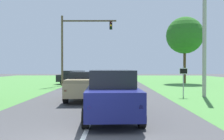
{
  "coord_description": "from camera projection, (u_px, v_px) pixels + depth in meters",
  "views": [
    {
      "loc": [
        0.92,
        -6.58,
        2.16
      ],
      "look_at": [
        0.78,
        17.74,
        1.89
      ],
      "focal_mm": 38.25,
      "sensor_mm": 36.0,
      "label": 1
    }
  ],
  "objects": [
    {
      "name": "red_suv_near",
      "position": [
        112.0,
        93.0,
        10.05
      ],
      "size": [
        2.42,
        5.07,
        2.04
      ],
      "color": "navy",
      "rests_on": "ground_plane"
    },
    {
      "name": "oak_tree_right",
      "position": [
        185.0,
        35.0,
        32.39
      ],
      "size": [
        4.99,
        4.99,
        9.02
      ],
      "color": "#4C351E",
      "rests_on": "ground_plane"
    },
    {
      "name": "crossing_suv_far",
      "position": [
        75.0,
        77.0,
        30.5
      ],
      "size": [
        4.61,
        2.16,
        1.74
      ],
      "color": "black",
      "rests_on": "ground_plane"
    },
    {
      "name": "traffic_light",
      "position": [
        75.0,
        41.0,
        27.64
      ],
      "size": [
        6.41,
        0.4,
        8.15
      ],
      "color": "brown",
      "rests_on": "ground_plane"
    },
    {
      "name": "utility_pole_right",
      "position": [
        204.0,
        34.0,
        17.44
      ],
      "size": [
        0.28,
        0.28,
        9.19
      ],
      "primitive_type": "cylinder",
      "color": "#9E998E",
      "rests_on": "ground_plane"
    },
    {
      "name": "keep_moving_sign",
      "position": [
        183.0,
        77.0,
        17.27
      ],
      "size": [
        0.6,
        0.09,
        2.24
      ],
      "color": "gray",
      "rests_on": "ground_plane"
    },
    {
      "name": "ground_plane",
      "position": [
        101.0,
        96.0,
        17.89
      ],
      "size": [
        120.0,
        120.0,
        0.0
      ],
      "primitive_type": "plane",
      "color": "#424244"
    },
    {
      "name": "pickup_truck_lead",
      "position": [
        86.0,
        85.0,
        15.86
      ],
      "size": [
        2.42,
        5.63,
        1.87
      ],
      "color": "tan",
      "rests_on": "ground_plane"
    }
  ]
}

